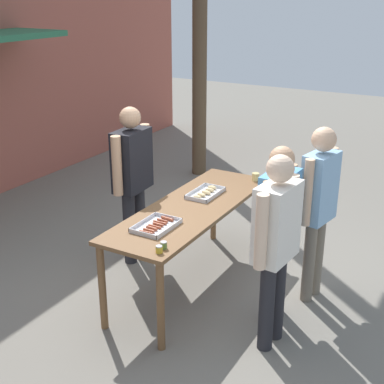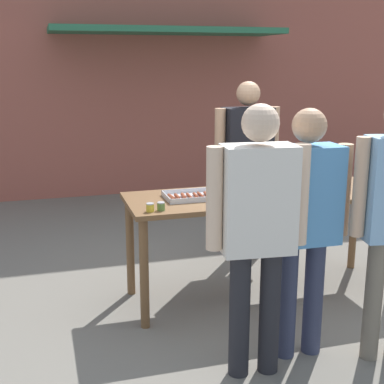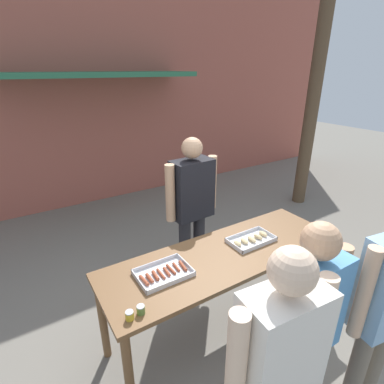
{
  "view_description": "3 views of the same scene",
  "coord_description": "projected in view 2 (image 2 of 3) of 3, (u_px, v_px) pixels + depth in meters",
  "views": [
    {
      "loc": [
        -4.39,
        -2.5,
        3.0
      ],
      "look_at": [
        0.0,
        0.0,
        1.06
      ],
      "focal_mm": 50.0,
      "sensor_mm": 36.0,
      "label": 1
    },
    {
      "loc": [
        -1.8,
        -4.04,
        2.02
      ],
      "look_at": [
        -0.63,
        0.03,
        0.96
      ],
      "focal_mm": 50.0,
      "sensor_mm": 36.0,
      "label": 2
    },
    {
      "loc": [
        -1.51,
        -1.81,
        2.5
      ],
      "look_at": [
        0.19,
        0.87,
        1.18
      ],
      "focal_mm": 28.0,
      "sensor_mm": 36.0,
      "label": 3
    }
  ],
  "objects": [
    {
      "name": "ground_plane",
      "position": [
        261.0,
        293.0,
        4.74
      ],
      "size": [
        24.0,
        24.0,
        0.0
      ],
      "primitive_type": "plane",
      "color": "slate"
    },
    {
      "name": "food_tray_sausages",
      "position": [
        192.0,
        196.0,
        4.37
      ],
      "size": [
        0.44,
        0.31,
        0.04
      ],
      "color": "silver",
      "rests_on": "serving_table"
    },
    {
      "name": "person_customer_waiting_in_line",
      "position": [
        305.0,
        214.0,
        3.54
      ],
      "size": [
        0.65,
        0.25,
        1.72
      ],
      "rotation": [
        0.0,
        0.0,
        3.13
      ],
      "color": "#333851",
      "rests_on": "ground"
    },
    {
      "name": "condiment_jar_mustard",
      "position": [
        150.0,
        207.0,
        3.98
      ],
      "size": [
        0.06,
        0.06,
        0.06
      ],
      "color": "gold",
      "rests_on": "serving_table"
    },
    {
      "name": "serving_table",
      "position": [
        264.0,
        206.0,
        4.55
      ],
      "size": [
        2.34,
        0.77,
        0.91
      ],
      "color": "brown",
      "rests_on": "ground"
    },
    {
      "name": "person_server_behind_table",
      "position": [
        247.0,
        156.0,
        5.34
      ],
      "size": [
        0.69,
        0.29,
        1.81
      ],
      "rotation": [
        0.0,
        0.0,
        0.05
      ],
      "color": "#232328",
      "rests_on": "ground"
    },
    {
      "name": "condiment_jar_ketchup",
      "position": [
        161.0,
        206.0,
        4.01
      ],
      "size": [
        0.06,
        0.06,
        0.06
      ],
      "color": "#567A38",
      "rests_on": "serving_table"
    },
    {
      "name": "building_facade_back",
      "position": [
        159.0,
        43.0,
        7.91
      ],
      "size": [
        12.0,
        1.11,
        4.5
      ],
      "color": "#A85647",
      "rests_on": "ground"
    },
    {
      "name": "person_customer_holding_hotdog",
      "position": [
        257.0,
        220.0,
        3.3
      ],
      "size": [
        0.65,
        0.29,
        1.77
      ],
      "rotation": [
        0.0,
        0.0,
        3.05
      ],
      "color": "#232328",
      "rests_on": "ground"
    },
    {
      "name": "food_tray_buns",
      "position": [
        299.0,
        188.0,
        4.63
      ],
      "size": [
        0.46,
        0.27,
        0.05
      ],
      "color": "silver",
      "rests_on": "serving_table"
    }
  ]
}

